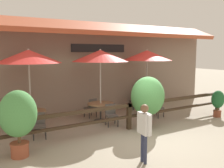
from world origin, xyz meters
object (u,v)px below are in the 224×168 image
Objects in this scene: chair_near_streetside at (39,124)px; potted_plant_broad_leaf at (147,90)px; chair_middle_wallside at (91,107)px; chair_far_streetside at (156,106)px; dining_table_middle at (101,107)px; patio_umbrella_far at (147,55)px; patio_umbrella_middle at (100,56)px; potted_plant_corner_fern at (18,117)px; potted_plant_tall_tropical at (218,101)px; dining_table_far at (146,100)px; chair_far_wallside at (136,100)px; patio_umbrella_near at (29,56)px; potted_plant_small_flowering at (148,97)px; dining_table_near at (31,115)px; chair_middle_streetside at (111,114)px; chair_near_wallside at (24,114)px; pedestrian at (144,126)px.

chair_near_streetside is 0.59× the size of potted_plant_broad_leaf.
chair_middle_wallside and chair_far_streetside have the same top height.
dining_table_middle is at bearing 85.21° from chair_middle_wallside.
patio_umbrella_far is 3.54× the size of chair_far_streetside.
potted_plant_corner_fern is (-3.57, -1.94, -1.56)m from patio_umbrella_middle.
potted_plant_broad_leaf is at bearing 114.73° from potted_plant_tall_tropical.
dining_table_far is 1.28× the size of chair_far_wallside.
dining_table_middle is at bearing 31.79° from chair_far_wallside.
patio_umbrella_near reaches higher than potted_plant_small_flowering.
patio_umbrella_middle is at bearing 28.31° from chair_near_streetside.
potted_plant_small_flowering is at bearing -151.19° from chair_far_streetside.
dining_table_middle is (2.76, -0.12, 0.00)m from dining_table_near.
patio_umbrella_far is at bearing 51.84° from potted_plant_small_flowering.
potted_plant_small_flowering is (-1.58, -2.01, 0.61)m from dining_table_far.
chair_middle_wallside is (-0.06, 0.74, -2.22)m from patio_umbrella_middle.
patio_umbrella_near is 2.77× the size of dining_table_middle.
chair_far_streetside is (5.19, -0.78, -2.22)m from patio_umbrella_near.
dining_table_middle is 3.26m from patio_umbrella_far.
potted_plant_tall_tropical is at bearing -1.23° from chair_middle_streetside.
potted_plant_tall_tropical is at bearing 3.39° from chair_near_streetside.
chair_near_wallside is 0.54× the size of pedestrian.
patio_umbrella_middle is 1.92× the size of pedestrian.
chair_near_wallside is 2.78m from chair_middle_wallside.
chair_near_streetside and chair_far_streetside have the same top height.
pedestrian is at bearing -47.80° from chair_near_streetside.
patio_umbrella_middle reaches higher than chair_near_streetside.
patio_umbrella_far is 2.12m from potted_plant_broad_leaf.
patio_umbrella_far is (2.46, 0.90, 2.22)m from chair_middle_streetside.
chair_near_wallside is 5.84m from patio_umbrella_far.
chair_near_streetside is at bearing -170.71° from dining_table_far.
chair_near_wallside is 1.00× the size of chair_middle_wallside.
patio_umbrella_middle is (2.76, -0.12, 2.07)m from dining_table_near.
chair_near_streetside and chair_middle_streetside have the same top height.
patio_umbrella_middle is 2.07m from dining_table_middle.
dining_table_middle is at bearing -5.73° from pedestrian.
potted_plant_small_flowering is (3.70, -1.97, 0.61)m from dining_table_near.
patio_umbrella_middle is at bearing -2.52° from patio_umbrella_near.
chair_far_streetside is at bearing 148.17° from potted_plant_tall_tropical.
potted_plant_broad_leaf is (2.34, 2.86, -0.33)m from potted_plant_small_flowering.
chair_far_wallside is at bearing 125.51° from potted_plant_tall_tropical.
potted_plant_broad_leaf is (6.85, 2.96, -0.23)m from potted_plant_corner_fern.
patio_umbrella_far is at bearing 99.97° from chair_far_wallside.
chair_middle_streetside is 0.59× the size of potted_plant_broad_leaf.
potted_plant_corner_fern is at bearing -178.79° from potted_plant_small_flowering.
potted_plant_broad_leaf is at bearing 175.29° from chair_middle_wallside.
potted_plant_tall_tropical is (2.18, -2.22, 0.09)m from dining_table_far.
patio_umbrella_far is (5.21, 0.85, 2.22)m from chair_near_streetside.
chair_middle_wallside is at bearing 12.93° from patio_umbrella_near.
chair_middle_wallside reaches higher than dining_table_near.
chair_near_streetside and chair_middle_wallside have the same top height.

